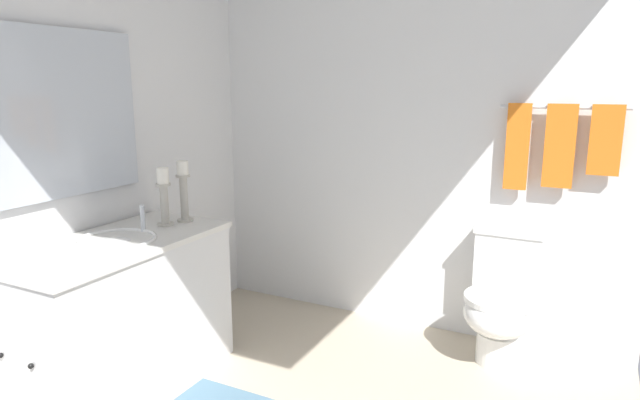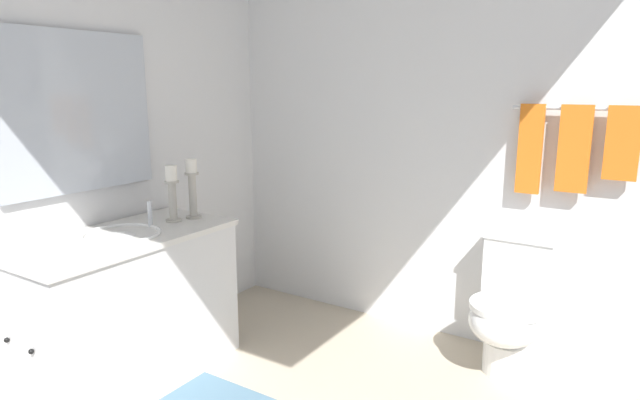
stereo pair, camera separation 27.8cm
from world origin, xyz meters
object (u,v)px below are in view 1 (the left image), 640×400
object	(u,v)px
candle_holder_short	(164,195)
towel_bar	(563,107)
toilet	(502,301)
towel_near_vanity	(517,147)
sink_basin	(116,248)
mirror	(65,114)
vanity_cabinet	(121,315)
candle_holder_tall	(184,189)
towel_center	(560,146)
towel_near_corner	(606,140)

from	to	relation	value
candle_holder_short	towel_bar	world-z (taller)	towel_bar
candle_holder_short	toilet	distance (m)	1.96
towel_near_vanity	sink_basin	bearing A→B (deg)	-141.12
sink_basin	candle_holder_short	bearing A→B (deg)	87.91
mirror	towel_bar	bearing A→B (deg)	32.27
vanity_cabinet	candle_holder_tall	xyz separation A→B (m)	(0.05, 0.46, 0.58)
towel_center	towel_near_corner	distance (m)	0.22
sink_basin	towel_bar	distance (m)	2.45
sink_basin	towel_bar	bearing A→B (deg)	35.89
toilet	towel_near_vanity	size ratio (longest dim) A/B	1.55
candle_holder_short	toilet	size ratio (longest dim) A/B	0.43
candle_holder_short	towel_near_corner	bearing A→B (deg)	25.79
candle_holder_short	sink_basin	bearing A→B (deg)	-92.09
candle_holder_tall	towel_bar	world-z (taller)	towel_bar
towel_center	vanity_cabinet	bearing A→B (deg)	-144.44
toilet	vanity_cabinet	bearing A→B (deg)	-145.60
towel_bar	towel_near_corner	xyz separation A→B (m)	(0.22, -0.02, -0.17)
sink_basin	towel_near_vanity	size ratio (longest dim) A/B	0.83
mirror	towel_near_vanity	distance (m)	2.40
mirror	towel_center	size ratio (longest dim) A/B	1.96
towel_center	towel_near_vanity	bearing A→B (deg)	180.00
towel_near_vanity	towel_bar	bearing A→B (deg)	4.72
towel_center	towel_near_corner	bearing A→B (deg)	0.00
mirror	towel_bar	world-z (taller)	mirror
towel_near_vanity	candle_holder_short	bearing A→B (deg)	-148.67
vanity_cabinet	towel_center	distance (m)	2.49
vanity_cabinet	toilet	world-z (taller)	vanity_cabinet
mirror	towel_near_corner	size ratio (longest dim) A/B	2.40
mirror	toilet	distance (m)	2.51
toilet	towel_center	world-z (taller)	towel_center
sink_basin	toilet	world-z (taller)	sink_basin
toilet	towel_near_corner	distance (m)	1.02
candle_holder_tall	towel_near_corner	world-z (taller)	towel_near_corner
mirror	candle_holder_short	xyz separation A→B (m)	(0.29, 0.34, -0.44)
mirror	candle_holder_short	distance (m)	0.63
vanity_cabinet	sink_basin	size ratio (longest dim) A/B	2.89
towel_near_corner	candle_holder_tall	bearing A→B (deg)	-156.52
candle_holder_short	towel_center	distance (m)	2.17
candle_holder_short	towel_near_corner	xyz separation A→B (m)	(2.11, 1.02, 0.30)
toilet	towel_bar	bearing A→B (deg)	46.03
towel_near_vanity	towel_near_corner	world-z (taller)	same
towel_bar	towel_near_vanity	size ratio (longest dim) A/B	1.35
sink_basin	candle_holder_tall	world-z (taller)	candle_holder_tall
mirror	candle_holder_short	size ratio (longest dim) A/B	2.79
vanity_cabinet	mirror	distance (m)	1.05
vanity_cabinet	candle_holder_short	bearing A→B (deg)	87.92
sink_basin	towel_center	size ratio (longest dim) A/B	0.88
mirror	towel_center	xyz separation A→B (m)	(2.19, 1.36, -0.19)
towel_center	mirror	bearing A→B (deg)	-148.06
vanity_cabinet	towel_near_corner	bearing A→B (deg)	32.68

